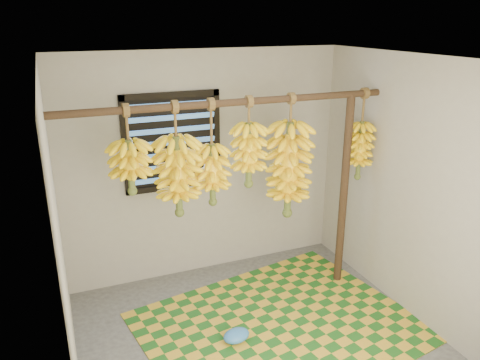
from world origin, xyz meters
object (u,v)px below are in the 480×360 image
support_post (344,193)px  banana_bunch_a (130,167)px  banana_bunch_e (289,170)px  plastic_bag (236,336)px  woven_mat (281,326)px  banana_bunch_c (212,174)px  banana_bunch_b (178,176)px  banana_bunch_d (249,155)px  banana_bunch_f (360,150)px

support_post → banana_bunch_a: bearing=180.0°
banana_bunch_a → banana_bunch_e: same height
plastic_bag → banana_bunch_a: banana_bunch_a is taller
woven_mat → banana_bunch_e: size_ratio=2.02×
plastic_bag → banana_bunch_c: 1.42m
banana_bunch_b → plastic_bag: bearing=-59.2°
banana_bunch_a → banana_bunch_d: 1.05m
woven_mat → banana_bunch_c: 1.53m
banana_bunch_b → banana_bunch_d: size_ratio=1.22×
plastic_bag → banana_bunch_b: size_ratio=0.25×
banana_bunch_f → banana_bunch_a: bearing=-180.0°
support_post → banana_bunch_a: (-2.10, 0.00, 0.53)m
support_post → woven_mat: (-0.94, -0.49, -0.99)m
banana_bunch_b → banana_bunch_c: size_ratio=1.06×
banana_bunch_d → woven_mat: bearing=-76.5°
plastic_bag → banana_bunch_a: size_ratio=0.33×
plastic_bag → banana_bunch_f: (1.54, 0.53, 1.37)m
banana_bunch_f → banana_bunch_c: bearing=-180.0°
banana_bunch_a → banana_bunch_f: size_ratio=0.82×
banana_bunch_b → banana_bunch_f: size_ratio=1.10×
banana_bunch_d → banana_bunch_f: same height
woven_mat → banana_bunch_a: size_ratio=3.21×
banana_bunch_c → banana_bunch_d: 0.38m
banana_bunch_a → banana_bunch_b: size_ratio=0.74×
banana_bunch_e → banana_bunch_f: (0.79, 0.00, 0.11)m
banana_bunch_c → banana_bunch_d: (0.35, 0.00, 0.14)m
banana_bunch_c → support_post: bearing=0.0°
banana_bunch_c → banana_bunch_f: same height
woven_mat → banana_bunch_d: (-0.12, 0.49, 1.52)m
woven_mat → plastic_bag: 0.46m
banana_bunch_c → banana_bunch_d: same height
banana_bunch_d → banana_bunch_f: 1.21m
support_post → banana_bunch_b: bearing=180.0°
banana_bunch_a → plastic_bag: bearing=-36.9°
banana_bunch_d → banana_bunch_e: bearing=-0.0°
banana_bunch_b → banana_bunch_d: 0.67m
support_post → banana_bunch_d: 1.18m
banana_bunch_a → banana_bunch_f: bearing=0.0°
banana_bunch_d → support_post: bearing=0.0°
support_post → banana_bunch_d: size_ratio=2.43×
plastic_bag → banana_bunch_e: bearing=35.4°
banana_bunch_c → banana_bunch_f: size_ratio=1.04×
woven_mat → support_post: bearing=27.8°
support_post → banana_bunch_e: (-0.64, -0.00, 0.33)m
woven_mat → banana_bunch_d: size_ratio=2.91×
support_post → banana_bunch_a: 2.17m
banana_bunch_a → banana_bunch_f: 2.26m
support_post → banana_bunch_f: 0.46m
plastic_bag → banana_bunch_c: size_ratio=0.26×
support_post → banana_bunch_d: banana_bunch_d is taller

